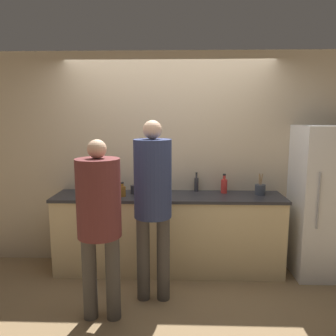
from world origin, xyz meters
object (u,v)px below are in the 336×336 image
at_px(bottle_dark, 196,184).
at_px(bottle_amber, 122,191).
at_px(person_center, 153,194).
at_px(cup_black, 134,189).
at_px(person_left, 99,213).
at_px(fruit_bowl, 153,192).
at_px(cup_blue, 107,188).
at_px(bottle_red, 224,186).
at_px(utensil_crock, 260,189).
at_px(refrigerator, 324,202).

xyz_separation_m(bottle_dark, bottle_amber, (-0.86, -0.29, -0.03)).
relative_size(person_center, cup_black, 18.16).
relative_size(person_center, bottle_amber, 10.86).
relative_size(person_left, fruit_bowl, 4.52).
height_order(cup_black, cup_blue, cup_black).
distance_m(person_left, fruit_bowl, 1.00).
bearing_deg(bottle_red, cup_black, -177.09).
xyz_separation_m(bottle_dark, cup_blue, (-1.10, -0.03, -0.05)).
bearing_deg(bottle_red, person_center, -135.80).
height_order(fruit_bowl, utensil_crock, utensil_crock).
xyz_separation_m(person_center, bottle_dark, (0.47, 0.85, -0.07)).
relative_size(person_left, bottle_dark, 7.03).
xyz_separation_m(bottle_dark, cup_black, (-0.75, -0.13, -0.04)).
bearing_deg(bottle_red, refrigerator, -7.75).
relative_size(utensil_crock, bottle_amber, 1.51).
bearing_deg(cup_black, person_left, -98.86).
distance_m(person_left, bottle_amber, 0.90).
height_order(bottle_dark, bottle_amber, bottle_dark).
xyz_separation_m(refrigerator, bottle_red, (-1.13, 0.15, 0.15)).
height_order(refrigerator, cup_black, refrigerator).
relative_size(person_left, bottle_amber, 9.91).
height_order(fruit_bowl, bottle_amber, bottle_amber).
bearing_deg(bottle_red, bottle_dark, 166.29).
relative_size(bottle_dark, cup_black, 2.36).
bearing_deg(bottle_red, cup_blue, 177.83).
bearing_deg(person_center, bottle_red, 44.20).
bearing_deg(person_left, refrigerator, 21.98).
bearing_deg(bottle_dark, utensil_crock, -11.32).
distance_m(refrigerator, bottle_amber, 2.33).
bearing_deg(cup_black, utensil_crock, -0.53).
height_order(person_left, person_center, person_center).
bearing_deg(fruit_bowl, refrigerator, 1.19).
bearing_deg(refrigerator, cup_blue, 175.36).
bearing_deg(bottle_red, utensil_crock, -9.40).
bearing_deg(refrigerator, utensil_crock, 173.21).
distance_m(person_center, cup_black, 0.78).
relative_size(utensil_crock, bottle_red, 1.08).
xyz_separation_m(person_center, cup_blue, (-0.63, 0.83, -0.12)).
xyz_separation_m(person_center, utensil_crock, (1.21, 0.71, -0.10)).
distance_m(refrigerator, person_left, 2.56).
height_order(bottle_dark, cup_black, bottle_dark).
bearing_deg(person_center, cup_black, 111.35).
height_order(bottle_dark, cup_blue, bottle_dark).
bearing_deg(person_left, bottle_amber, 86.86).
bearing_deg(person_center, person_left, -142.90).
xyz_separation_m(person_left, fruit_bowl, (0.40, 0.92, -0.03)).
bearing_deg(bottle_dark, bottle_amber, -161.57).
bearing_deg(fruit_bowl, bottle_red, 13.06).
bearing_deg(person_center, utensil_crock, 30.25).
bearing_deg(bottle_dark, refrigerator, -9.11).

